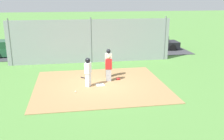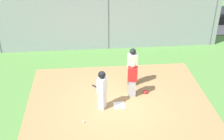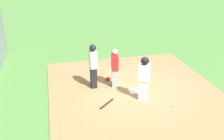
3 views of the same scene
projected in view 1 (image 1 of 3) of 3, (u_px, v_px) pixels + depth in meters
The scene contains 14 objects.
ground_plane at pixel (100, 85), 14.40m from camera, with size 140.00×140.00×0.00m, color #51843D.
dirt_infield at pixel (100, 85), 14.40m from camera, with size 7.20×6.40×0.03m, color #9E774C.
home_plate at pixel (100, 85), 14.39m from camera, with size 0.44×0.44×0.02m, color white.
catcher at pixel (109, 68), 14.87m from camera, with size 0.42×0.32×1.54m.
umpire at pixel (108, 62), 15.63m from camera, with size 0.39×0.28×1.73m.
runner at pixel (88, 70), 13.95m from camera, with size 0.41×0.46×1.61m.
baseball_bat at pixel (86, 78), 15.46m from camera, with size 0.06×0.06×0.76m, color black.
catcher_mask at pixel (118, 79), 15.29m from camera, with size 0.24×0.20×0.12m, color red.
baseball at pixel (76, 91), 13.30m from camera, with size 0.07×0.07×0.07m, color white.
backstop_fence at pixel (91, 41), 18.97m from camera, with size 12.00×0.10×3.35m.
parking_lot at pixel (88, 52), 23.02m from camera, with size 18.00×5.20×0.04m, color #38383D.
parked_car_dark at pixel (155, 43), 23.82m from camera, with size 4.26×2.00×1.28m.
parked_car_red at pixel (60, 45), 22.84m from camera, with size 4.30×2.09×1.28m.
parked_car_green at pixel (15, 49), 21.30m from camera, with size 4.24×1.96×1.28m.
Camera 1 is at (1.61, 13.52, 4.83)m, focal length 41.29 mm.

